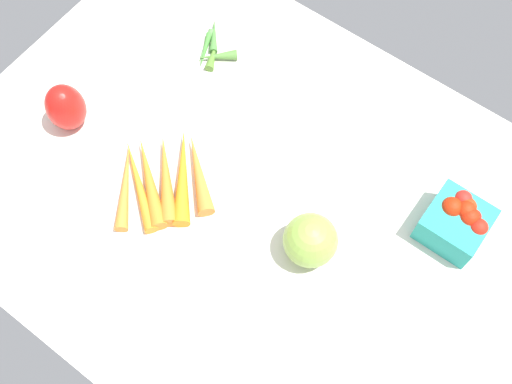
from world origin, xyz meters
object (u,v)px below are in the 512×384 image
berry_basket (458,221)px  heirloom_tomato_green (310,240)px  okra_pile (212,49)px  bell_pepper_red (66,107)px  carrot_bunch (164,178)px

berry_basket → heirloom_tomato_green: 23.47cm
berry_basket → okra_pile: bearing=-5.3°
okra_pile → berry_basket: bearing=174.7°
berry_basket → bell_pepper_red: bell_pepper_red is taller
heirloom_tomato_green → carrot_bunch: bearing=9.4°
heirloom_tomato_green → carrot_bunch: size_ratio=0.39×
heirloom_tomato_green → berry_basket: bearing=-135.0°
bell_pepper_red → carrot_bunch: (-20.42, -0.57, -3.41)cm
berry_basket → carrot_bunch: (42.69, 20.92, -2.32)cm
carrot_bunch → berry_basket: bearing=-153.9°
berry_basket → carrot_bunch: 47.59cm
heirloom_tomato_green → carrot_bunch: heirloom_tomato_green is taller
okra_pile → carrot_bunch: bearing=111.3°
berry_basket → okra_pile: (52.75, -4.87, -2.88)cm
heirloom_tomato_green → okra_pile: size_ratio=0.76×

